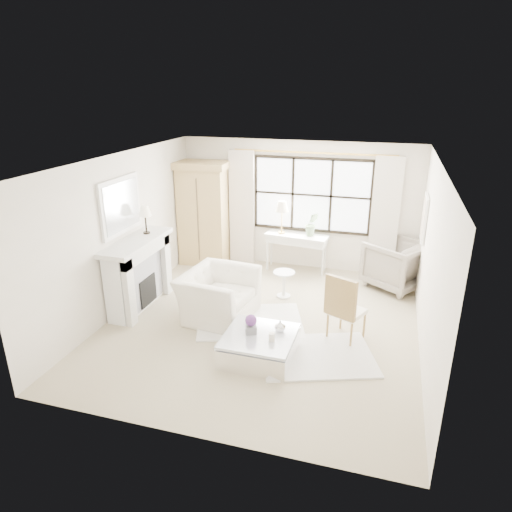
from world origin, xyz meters
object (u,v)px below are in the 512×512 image
at_px(armoire, 203,213).
at_px(coffee_table, 259,347).
at_px(club_armchair, 218,295).
at_px(console_table, 296,253).

relative_size(armoire, coffee_table, 2.22).
xyz_separation_m(armoire, club_armchair, (1.21, -2.33, -0.74)).
height_order(armoire, coffee_table, armoire).
xyz_separation_m(club_armchair, coffee_table, (1.02, -1.02, -0.22)).
distance_m(armoire, coffee_table, 4.14).
bearing_deg(club_armchair, armoire, 34.81).
xyz_separation_m(console_table, club_armchair, (-0.84, -2.43, 0.00)).
height_order(armoire, console_table, armoire).
bearing_deg(armoire, coffee_table, -59.67).
distance_m(club_armchair, coffee_table, 1.46).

